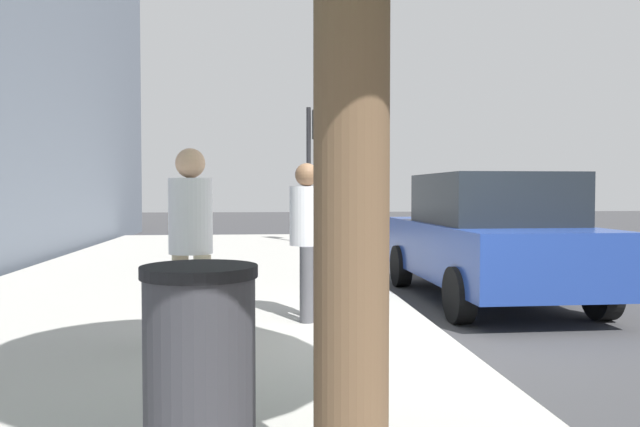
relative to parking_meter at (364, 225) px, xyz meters
The scene contains 8 objects.
ground_plane 1.48m from the parking_meter, 131.90° to the right, with size 80.00×80.00×0.00m, color #38383A.
sidewalk_slab 2.64m from the parking_meter, 104.64° to the left, with size 28.00×6.00×0.15m, color #A8A59E.
parking_meter is the anchor object (origin of this frame).
pedestrian_at_meter 0.63m from the parking_meter, 93.78° to the left, with size 0.52×0.37×1.68m.
pedestrian_bystander 2.11m from the parking_meter, 124.71° to the left, with size 0.46×0.38×1.76m.
parked_sedan_near 2.63m from the parking_meter, 50.70° to the right, with size 4.42×2.01×1.77m.
traffic_signal 10.02m from the parking_meter, ahead, with size 0.24×0.44×3.60m.
trash_bin 3.92m from the parking_meter, 158.30° to the left, with size 0.59×0.59×1.01m.
Camera 1 is at (-6.20, 1.81, 1.53)m, focal length 35.44 mm.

